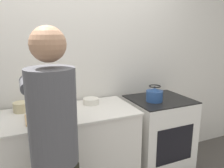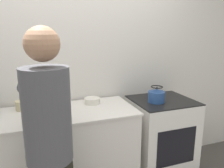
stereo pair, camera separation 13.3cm
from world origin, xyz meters
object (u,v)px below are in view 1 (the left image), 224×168
Objects in this scene: cutting_board at (43,118)px; bowl_prep at (91,101)px; oven at (158,137)px; knife at (45,116)px; kettle at (154,95)px; person at (54,141)px.

bowl_prep reaches higher than cutting_board.
oven is 1.34m from knife.
bowl_prep is at bearing 163.22° from kettle.
kettle is 1.09× the size of bowl_prep.
oven is 3.27× the size of cutting_board.
cutting_board is 0.56m from bowl_prep.
person is at bearing -125.90° from bowl_prep.
knife is 0.54m from bowl_prep.
person is 0.46m from cutting_board.
bowl_prep is at bearing 1.00° from knife.
person is 7.94× the size of knife.
kettle is 0.68m from bowl_prep.
bowl_prep is at bearing 168.73° from oven.
kettle is at bearing -157.54° from oven.
bowl_prep reaches higher than oven.
knife is at bearing 89.99° from person.
knife reaches higher than oven.
cutting_board is 1.33× the size of knife.
person is 5.99× the size of cutting_board.
oven is at bearing -20.49° from knife.
knife reaches higher than cutting_board.
oven is 1.35m from cutting_board.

